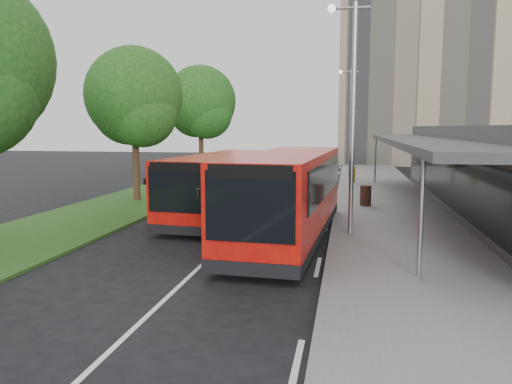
# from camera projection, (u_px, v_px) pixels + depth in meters

# --- Properties ---
(ground) EXTENTS (120.00, 120.00, 0.00)m
(ground) POSITION_uv_depth(u_px,v_px,m) (223.00, 246.00, 16.68)
(ground) COLOR black
(ground) RESTS_ON ground
(pavement) EXTENTS (5.00, 80.00, 0.15)m
(pavement) POSITION_uv_depth(u_px,v_px,m) (375.00, 182.00, 35.10)
(pavement) COLOR slate
(pavement) RESTS_ON ground
(grass_verge) EXTENTS (5.00, 80.00, 0.10)m
(grass_verge) POSITION_uv_depth(u_px,v_px,m) (198.00, 179.00, 37.44)
(grass_verge) COLOR #1E4014
(grass_verge) RESTS_ON ground
(lane_centre_line) EXTENTS (0.12, 70.00, 0.01)m
(lane_centre_line) POSITION_uv_depth(u_px,v_px,m) (281.00, 190.00, 31.31)
(lane_centre_line) COLOR silver
(lane_centre_line) RESTS_ON ground
(kerb_dashes) EXTENTS (0.12, 56.00, 0.01)m
(kerb_dashes) POSITION_uv_depth(u_px,v_px,m) (336.00, 184.00, 34.62)
(kerb_dashes) COLOR silver
(kerb_dashes) RESTS_ON ground
(office_block) EXTENTS (22.00, 12.00, 18.00)m
(office_block) POSITION_uv_depth(u_px,v_px,m) (443.00, 80.00, 53.96)
(office_block) COLOR tan
(office_block) RESTS_ON ground
(station_building) EXTENTS (7.70, 26.00, 4.00)m
(station_building) POSITION_uv_depth(u_px,v_px,m) (502.00, 170.00, 22.27)
(station_building) COLOR #313134
(station_building) RESTS_ON ground
(tree_mid) EXTENTS (5.05, 5.05, 8.12)m
(tree_mid) POSITION_uv_depth(u_px,v_px,m) (134.00, 102.00, 26.10)
(tree_mid) COLOR #362115
(tree_mid) RESTS_ON ground
(tree_far) EXTENTS (5.34, 5.34, 8.59)m
(tree_far) POSITION_uv_depth(u_px,v_px,m) (201.00, 106.00, 37.76)
(tree_far) COLOR #362115
(tree_far) RESTS_ON ground
(lamp_post_near) EXTENTS (1.44, 0.28, 8.00)m
(lamp_post_near) POSITION_uv_depth(u_px,v_px,m) (351.00, 104.00, 17.28)
(lamp_post_near) COLOR gray
(lamp_post_near) RESTS_ON pavement
(lamp_post_far) EXTENTS (1.44, 0.28, 8.00)m
(lamp_post_far) POSITION_uv_depth(u_px,v_px,m) (350.00, 117.00, 36.79)
(lamp_post_far) COLOR gray
(lamp_post_far) RESTS_ON pavement
(bus_main) EXTENTS (3.39, 10.94, 3.06)m
(bus_main) POSITION_uv_depth(u_px,v_px,m) (288.00, 195.00, 17.47)
(bus_main) COLOR red
(bus_main) RESTS_ON ground
(bus_second) EXTENTS (3.26, 9.91, 2.76)m
(bus_second) POSITION_uv_depth(u_px,v_px,m) (222.00, 185.00, 21.89)
(bus_second) COLOR red
(bus_second) RESTS_ON ground
(litter_bin) EXTENTS (0.70, 0.70, 0.97)m
(litter_bin) POSITION_uv_depth(u_px,v_px,m) (366.00, 196.00, 24.24)
(litter_bin) COLOR #392017
(litter_bin) RESTS_ON pavement
(bollard) EXTENTS (0.22, 0.22, 1.09)m
(bollard) POSITION_uv_depth(u_px,v_px,m) (354.00, 174.00, 34.56)
(bollard) COLOR yellow
(bollard) RESTS_ON pavement
(car_near) EXTENTS (1.64, 3.38, 1.11)m
(car_near) POSITION_uv_depth(u_px,v_px,m) (329.00, 159.00, 53.12)
(car_near) COLOR #560C12
(car_near) RESTS_ON ground
(car_far) EXTENTS (2.37, 3.94, 1.22)m
(car_far) POSITION_uv_depth(u_px,v_px,m) (304.00, 156.00, 58.45)
(car_far) COLOR navy
(car_far) RESTS_ON ground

